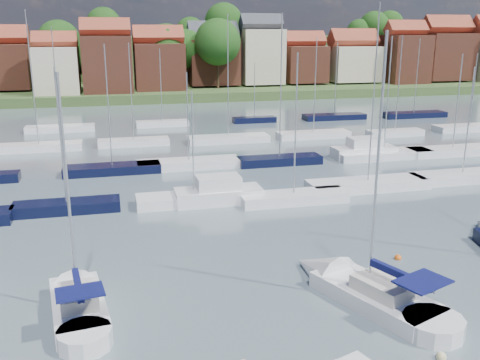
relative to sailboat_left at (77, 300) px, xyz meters
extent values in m
plane|color=#44555D|center=(15.63, 34.97, -0.37)|extent=(260.00, 260.00, 0.00)
cube|color=white|center=(0.11, -0.86, -0.12)|extent=(3.19, 6.14, 1.20)
cone|color=white|center=(-0.37, 2.77, -0.12)|extent=(2.80, 3.15, 2.44)
cylinder|color=white|center=(0.50, -3.77, -0.12)|extent=(2.74, 2.74, 1.20)
cube|color=beige|center=(0.17, -1.27, 0.83)|extent=(2.02, 2.65, 0.70)
cylinder|color=#B2B2B7|center=(0.06, -0.46, 5.91)|extent=(0.14, 0.14, 10.86)
cylinder|color=#B2B2B7|center=(0.28, -2.07, 1.68)|extent=(0.53, 3.24, 0.10)
cube|color=#0E1146|center=(0.28, -2.07, 1.83)|extent=(0.70, 3.11, 0.35)
cube|color=#0E1146|center=(0.41, -3.12, 1.98)|extent=(2.25, 1.73, 0.08)
cube|color=white|center=(14.74, -3.32, -0.12)|extent=(5.11, 7.39, 1.20)
cone|color=white|center=(13.21, 0.66, -0.12)|extent=(3.85, 4.12, 2.84)
cylinder|color=white|center=(15.97, -6.51, -0.12)|extent=(3.68, 3.68, 1.20)
cube|color=beige|center=(14.91, -3.77, 0.83)|extent=(2.88, 3.37, 0.70)
cylinder|color=#B2B2B7|center=(14.57, -2.88, 6.81)|extent=(0.14, 0.14, 12.64)
cylinder|color=#B2B2B7|center=(15.26, -4.65, 1.68)|extent=(1.46, 3.57, 0.10)
cube|color=#0E1146|center=(15.26, -4.65, 1.83)|extent=(1.58, 3.47, 0.35)
cube|color=#0E1146|center=(15.70, -5.80, 1.98)|extent=(2.87, 2.46, 0.08)
sphere|color=beige|center=(15.23, -8.32, -0.37)|extent=(0.44, 0.44, 0.44)
sphere|color=#D85914|center=(18.75, 1.43, -0.37)|extent=(0.43, 0.43, 0.43)
cube|color=black|center=(-1.48, 15.51, -0.02)|extent=(8.01, 2.24, 1.00)
cylinder|color=#B2B2B7|center=(-1.48, 15.51, 5.56)|extent=(0.12, 0.12, 10.16)
cube|color=white|center=(8.36, 15.17, -0.02)|extent=(9.22, 2.58, 1.00)
cylinder|color=#B2B2B7|center=(8.36, 15.17, 4.57)|extent=(0.12, 0.12, 8.18)
cube|color=white|center=(16.26, 13.58, -0.02)|extent=(8.78, 2.46, 1.00)
cylinder|color=#B2B2B7|center=(16.26, 13.58, 6.01)|extent=(0.12, 0.12, 11.06)
cube|color=white|center=(23.86, 15.64, -0.02)|extent=(10.79, 3.02, 1.00)
cylinder|color=#B2B2B7|center=(23.86, 15.64, 7.92)|extent=(0.12, 0.12, 14.87)
cube|color=white|center=(33.61, 16.00, -0.02)|extent=(10.13, 2.84, 1.00)
cylinder|color=#B2B2B7|center=(33.61, 16.00, 5.28)|extent=(0.12, 0.12, 9.59)
cube|color=white|center=(10.32, 14.97, 0.13)|extent=(7.00, 2.60, 1.40)
cube|color=white|center=(10.32, 14.97, 1.23)|extent=(3.50, 2.20, 1.30)
cube|color=black|center=(2.08, 26.61, -0.02)|extent=(9.30, 2.60, 1.00)
cylinder|color=#B2B2B7|center=(2.08, 26.61, 6.22)|extent=(0.12, 0.12, 11.48)
cube|color=white|center=(9.69, 26.98, -0.02)|extent=(10.40, 2.91, 1.00)
cylinder|color=#B2B2B7|center=(9.69, 26.98, 4.87)|extent=(0.12, 0.12, 8.77)
cube|color=black|center=(19.11, 26.25, -0.02)|extent=(8.80, 2.46, 1.00)
cylinder|color=#B2B2B7|center=(19.11, 26.25, 7.65)|extent=(0.12, 0.12, 14.33)
cube|color=white|center=(31.02, 26.13, -0.02)|extent=(10.73, 3.00, 1.00)
cylinder|color=#B2B2B7|center=(31.02, 26.13, 6.55)|extent=(0.12, 0.12, 12.14)
cube|color=white|center=(39.45, 25.94, -0.02)|extent=(10.48, 2.93, 1.00)
cylinder|color=#B2B2B7|center=(39.45, 25.94, 5.62)|extent=(0.12, 0.12, 10.28)
cube|color=white|center=(29.09, 26.97, 0.13)|extent=(7.00, 2.60, 1.40)
cube|color=white|center=(29.09, 26.97, 1.23)|extent=(3.50, 2.20, 1.30)
cube|color=white|center=(-6.09, 39.18, -0.02)|extent=(9.71, 2.72, 1.00)
cylinder|color=#B2B2B7|center=(-6.09, 39.18, 7.92)|extent=(0.12, 0.12, 14.88)
cube|color=white|center=(4.79, 39.48, -0.02)|extent=(8.49, 2.38, 1.00)
cylinder|color=#B2B2B7|center=(4.79, 39.48, 6.14)|extent=(0.12, 0.12, 11.31)
cube|color=white|center=(16.42, 38.75, -0.02)|extent=(10.16, 2.85, 1.00)
cylinder|color=#B2B2B7|center=(16.42, 38.75, 7.78)|extent=(0.12, 0.12, 14.59)
cube|color=white|center=(27.80, 38.87, -0.02)|extent=(9.53, 2.67, 1.00)
cylinder|color=#B2B2B7|center=(27.80, 38.87, 6.44)|extent=(0.12, 0.12, 11.91)
cube|color=white|center=(38.78, 37.48, -0.02)|extent=(7.62, 2.13, 1.00)
cylinder|color=#B2B2B7|center=(38.78, 37.48, 6.55)|extent=(0.12, 0.12, 12.13)
cube|color=white|center=(50.85, 38.56, -0.02)|extent=(10.17, 2.85, 1.00)
cylinder|color=#B2B2B7|center=(50.85, 38.56, 5.35)|extent=(0.12, 0.12, 9.73)
cube|color=white|center=(-4.63, 51.53, -0.02)|extent=(9.24, 2.59, 1.00)
cylinder|color=#B2B2B7|center=(-4.63, 51.53, 7.07)|extent=(0.12, 0.12, 13.17)
cube|color=white|center=(9.54, 52.27, -0.02)|extent=(7.57, 2.12, 1.00)
cylinder|color=#B2B2B7|center=(9.54, 52.27, 5.60)|extent=(0.12, 0.12, 10.24)
cube|color=black|center=(23.51, 52.44, -0.02)|extent=(6.58, 1.84, 1.00)
cylinder|color=#B2B2B7|center=(23.51, 52.44, 4.49)|extent=(0.12, 0.12, 8.01)
cube|color=black|center=(36.57, 52.38, -0.02)|extent=(9.92, 2.78, 1.00)
cylinder|color=#B2B2B7|center=(36.57, 52.38, 5.94)|extent=(0.12, 0.12, 10.92)
cube|color=black|center=(49.91, 51.34, -0.02)|extent=(10.55, 2.95, 1.00)
cylinder|color=#B2B2B7|center=(49.91, 51.34, 6.24)|extent=(0.12, 0.12, 11.51)
cube|color=#41592C|center=(15.63, 111.97, -0.07)|extent=(200.00, 70.00, 3.00)
cube|color=#41592C|center=(15.63, 136.97, 4.63)|extent=(200.00, 60.00, 14.00)
cube|color=brown|center=(-18.02, 92.76, 6.20)|extent=(10.37, 9.97, 8.73)
cube|color=brown|center=(-18.02, 92.76, 11.83)|extent=(10.57, 5.13, 5.13)
cube|color=beige|center=(-7.12, 83.98, 5.71)|extent=(8.09, 8.80, 8.96)
cube|color=brown|center=(-7.12, 83.98, 11.18)|extent=(8.25, 4.00, 4.00)
cube|color=brown|center=(2.28, 84.91, 6.72)|extent=(9.36, 10.17, 10.97)
cube|color=brown|center=(2.28, 84.91, 13.35)|extent=(9.54, 4.63, 4.63)
cube|color=brown|center=(12.58, 86.62, 5.94)|extent=(9.90, 8.56, 9.42)
cube|color=brown|center=(12.58, 86.62, 11.87)|extent=(10.10, 4.90, 4.90)
cube|color=brown|center=(24.72, 91.62, 6.58)|extent=(10.59, 8.93, 9.49)
cube|color=#383A42|center=(24.72, 91.62, 12.62)|extent=(10.80, 5.24, 5.24)
cube|color=beige|center=(35.34, 90.77, 7.66)|extent=(9.01, 8.61, 11.65)
cube|color=#383A42|center=(35.34, 90.77, 14.58)|extent=(9.19, 4.46, 4.46)
cube|color=brown|center=(45.80, 91.97, 5.83)|extent=(9.10, 9.34, 8.00)
cube|color=brown|center=(45.80, 91.97, 10.95)|extent=(9.28, 4.50, 4.50)
cube|color=beige|center=(57.58, 91.56, 5.77)|extent=(10.86, 9.59, 7.88)
cube|color=brown|center=(57.58, 91.56, 11.04)|extent=(11.07, 5.37, 5.37)
cube|color=brown|center=(69.38, 88.89, 6.72)|extent=(9.18, 9.96, 10.97)
cube|color=brown|center=(69.38, 88.89, 13.33)|extent=(9.36, 4.54, 4.54)
cube|color=brown|center=(80.80, 90.18, 7.21)|extent=(11.39, 9.67, 10.76)
cube|color=brown|center=(80.80, 90.18, 13.99)|extent=(11.62, 5.64, 5.64)
cylinder|color=#382619|center=(72.40, 110.48, 8.15)|extent=(0.50, 0.50, 4.47)
sphere|color=#234F18|center=(72.40, 110.48, 14.21)|extent=(8.18, 8.18, 8.18)
cylinder|color=#382619|center=(19.09, 90.90, 3.46)|extent=(0.50, 0.50, 4.46)
sphere|color=#234F18|center=(19.09, 90.90, 9.51)|extent=(8.15, 8.15, 8.15)
cylinder|color=#382619|center=(30.85, 108.65, 8.21)|extent=(0.50, 0.50, 5.15)
sphere|color=#234F18|center=(30.85, 108.65, 15.19)|extent=(9.41, 9.41, 9.41)
cylinder|color=#382619|center=(2.08, 111.29, 8.31)|extent=(0.50, 0.50, 4.56)
sphere|color=#234F18|center=(2.08, 111.29, 14.50)|extent=(8.34, 8.34, 8.34)
cylinder|color=#382619|center=(-7.61, 100.22, 3.81)|extent=(0.50, 0.50, 5.15)
sphere|color=#234F18|center=(-7.61, 100.22, 10.80)|extent=(9.42, 9.42, 9.42)
cylinder|color=#382619|center=(29.38, 99.68, 3.12)|extent=(0.50, 0.50, 3.77)
sphere|color=#234F18|center=(29.38, 99.68, 8.23)|extent=(6.89, 6.89, 6.89)
cylinder|color=#382619|center=(24.67, 85.91, 3.84)|extent=(0.50, 0.50, 5.21)
sphere|color=#234F18|center=(24.67, 85.91, 10.92)|extent=(9.53, 9.53, 9.53)
cylinder|color=#382619|center=(77.56, 96.59, 2.72)|extent=(0.50, 0.50, 2.97)
sphere|color=#234F18|center=(77.56, 96.59, 6.76)|extent=(5.44, 5.44, 5.44)
cylinder|color=#382619|center=(14.48, 88.72, 3.65)|extent=(0.50, 0.50, 4.84)
sphere|color=#234F18|center=(14.48, 88.72, 10.22)|extent=(8.85, 8.85, 8.85)
cylinder|color=#382619|center=(68.31, 110.69, 7.80)|extent=(0.50, 0.50, 3.72)
sphere|color=#234F18|center=(68.31, 110.69, 12.84)|extent=(6.80, 6.80, 6.80)
cylinder|color=#382619|center=(69.68, 89.10, 3.26)|extent=(0.50, 0.50, 4.05)
sphere|color=#234F18|center=(69.68, 89.10, 8.75)|extent=(7.40, 7.40, 7.40)
cylinder|color=#382619|center=(22.46, 108.26, 7.54)|extent=(0.50, 0.50, 3.93)
sphere|color=#234F18|center=(22.46, 108.26, 12.88)|extent=(7.19, 7.19, 7.19)
cylinder|color=#382619|center=(46.28, 95.14, 3.15)|extent=(0.50, 0.50, 3.82)
sphere|color=#234F18|center=(46.28, 95.14, 8.33)|extent=(6.99, 6.99, 6.99)
cylinder|color=#382619|center=(-1.82, 88.09, 2.97)|extent=(0.50, 0.50, 3.48)
sphere|color=#234F18|center=(-1.82, 88.09, 7.70)|extent=(6.37, 6.37, 6.37)
cylinder|color=#382619|center=(73.14, 97.78, 2.73)|extent=(0.50, 0.50, 2.99)
sphere|color=#234F18|center=(73.14, 97.78, 6.78)|extent=(5.46, 5.46, 5.46)
cylinder|color=#382619|center=(19.23, 94.01, 2.86)|extent=(0.50, 0.50, 3.25)
sphere|color=#234F18|center=(19.23, 94.01, 7.26)|extent=(5.94, 5.94, 5.94)
cylinder|color=#382619|center=(12.57, 95.71, 2.73)|extent=(0.50, 0.50, 2.98)
sphere|color=#234F18|center=(12.57, 95.71, 6.78)|extent=(5.46, 5.46, 5.46)
cylinder|color=#382619|center=(80.29, 116.72, 8.99)|extent=(0.50, 0.50, 4.29)
sphere|color=#234F18|center=(80.29, 116.72, 14.81)|extent=(7.84, 7.84, 7.84)
camera|label=1|loc=(2.22, -25.54, 13.08)|focal=40.00mm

